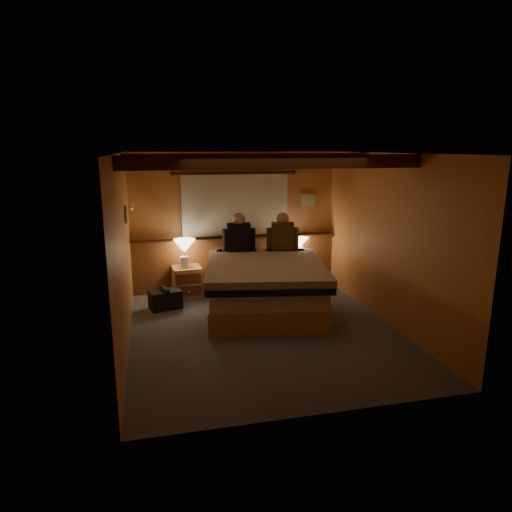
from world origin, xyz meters
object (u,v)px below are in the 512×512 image
object	(u,v)px
lamp_left	(184,248)
lamp_right	(299,245)
person_right	(283,234)
person_left	(239,235)
nightstand_left	(187,282)
nightstand_right	(299,275)
duffel_bag	(165,299)
bed	(264,285)

from	to	relation	value
lamp_left	lamp_right	bearing A→B (deg)	0.63
person_right	person_left	bearing A→B (deg)	-170.50
nightstand_left	nightstand_right	size ratio (longest dim) A/B	1.06
duffel_bag	nightstand_left	bearing A→B (deg)	39.21
person_left	person_right	world-z (taller)	person_left
lamp_right	duffel_bag	size ratio (longest dim) A/B	0.82
person_left	duffel_bag	distance (m)	1.60
person_right	duffel_bag	distance (m)	2.23
lamp_left	lamp_right	distance (m)	2.01
lamp_left	duffel_bag	world-z (taller)	lamp_left
nightstand_right	nightstand_left	bearing A→B (deg)	-177.63
person_left	duffel_bag	bearing A→B (deg)	-155.98
bed	person_left	world-z (taller)	person_left
nightstand_right	lamp_left	world-z (taller)	lamp_left
bed	nightstand_left	size ratio (longest dim) A/B	4.90
nightstand_left	duffel_bag	distance (m)	0.66
person_left	lamp_right	bearing A→B (deg)	12.01
bed	person_right	distance (m)	1.12
nightstand_left	lamp_left	xyz separation A→B (m)	(-0.02, 0.01, 0.59)
nightstand_left	lamp_right	bearing A→B (deg)	-3.63
nightstand_right	person_left	size ratio (longest dim) A/B	0.72
lamp_left	person_right	distance (m)	1.67
lamp_right	person_right	distance (m)	0.46
bed	nightstand_right	xyz separation A→B (m)	(0.88, 0.94, -0.16)
lamp_left	person_right	xyz separation A→B (m)	(1.65, -0.15, 0.18)
nightstand_left	lamp_left	size ratio (longest dim) A/B	1.09
nightstand_left	person_right	size ratio (longest dim) A/B	0.77
bed	lamp_right	xyz separation A→B (m)	(0.87, 0.95, 0.39)
duffel_bag	lamp_left	bearing A→B (deg)	40.88
lamp_right	person_right	size ratio (longest dim) A/B	0.66
person_left	lamp_left	bearing A→B (deg)	178.86
nightstand_left	nightstand_right	bearing A→B (deg)	-3.72
bed	nightstand_right	bearing A→B (deg)	56.91
nightstand_left	duffel_bag	bearing A→B (deg)	-130.69
lamp_right	person_right	world-z (taller)	person_right
lamp_left	lamp_right	world-z (taller)	lamp_left
lamp_left	person_right	world-z (taller)	person_right
bed	duffel_bag	size ratio (longest dim) A/B	4.68
person_right	bed	bearing A→B (deg)	-110.52
bed	nightstand_right	world-z (taller)	bed
duffel_bag	bed	bearing A→B (deg)	-29.15
bed	duffel_bag	world-z (taller)	bed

